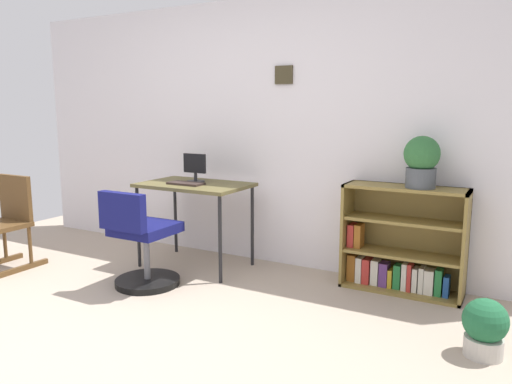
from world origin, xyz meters
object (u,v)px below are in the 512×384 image
object	(u,v)px
potted_plant_on_shelf	(422,161)
keyboard	(186,183)
bookshelf_low	(401,245)
office_chair	(142,245)
potted_plant_floor	(485,327)
desk	(195,190)
rocking_chair	(6,221)
monitor	(195,168)

from	to	relation	value
potted_plant_on_shelf	keyboard	bearing A→B (deg)	-169.99
bookshelf_low	office_chair	bearing A→B (deg)	-152.62
keyboard	bookshelf_low	xyz separation A→B (m)	(1.78, 0.39, -0.41)
office_chair	potted_plant_on_shelf	world-z (taller)	potted_plant_on_shelf
potted_plant_on_shelf	potted_plant_floor	bearing A→B (deg)	-55.46
bookshelf_low	potted_plant_on_shelf	size ratio (longest dim) A/B	2.38
bookshelf_low	desk	bearing A→B (deg)	-170.40
rocking_chair	monitor	bearing A→B (deg)	33.30
keyboard	bookshelf_low	distance (m)	1.87
monitor	bookshelf_low	distance (m)	1.88
keyboard	rocking_chair	world-z (taller)	rocking_chair
monitor	rocking_chair	distance (m)	1.74
potted_plant_on_shelf	desk	bearing A→B (deg)	-172.62
keyboard	desk	bearing A→B (deg)	73.88
office_chair	rocking_chair	bearing A→B (deg)	-171.02
desk	bookshelf_low	world-z (taller)	bookshelf_low
rocking_chair	bookshelf_low	world-z (taller)	bookshelf_low
office_chair	potted_plant_on_shelf	bearing A→B (deg)	24.53
monitor	office_chair	size ratio (longest dim) A/B	0.32
desk	rocking_chair	distance (m)	1.70
keyboard	potted_plant_floor	bearing A→B (deg)	-10.51
desk	rocking_chair	size ratio (longest dim) A/B	1.15
desk	keyboard	bearing A→B (deg)	-106.12
rocking_chair	potted_plant_on_shelf	world-z (taller)	potted_plant_on_shelf
monitor	rocking_chair	bearing A→B (deg)	-146.70
monitor	office_chair	distance (m)	0.88
potted_plant_floor	office_chair	bearing A→B (deg)	-177.83
office_chair	potted_plant_floor	world-z (taller)	office_chair
monitor	bookshelf_low	world-z (taller)	monitor
rocking_chair	potted_plant_floor	xyz separation A→B (m)	(3.86, 0.31, -0.25)
office_chair	keyboard	bearing A→B (deg)	86.51
office_chair	bookshelf_low	bearing A→B (deg)	27.38
desk	monitor	distance (m)	0.20
keyboard	rocking_chair	xyz separation A→B (m)	(-1.41, -0.77, -0.34)
desk	office_chair	bearing A→B (deg)	-95.36
desk	office_chair	size ratio (longest dim) A/B	1.20
monitor	potted_plant_on_shelf	xyz separation A→B (m)	(1.92, 0.18, 0.15)
keyboard	potted_plant_floor	world-z (taller)	keyboard
desk	office_chair	world-z (taller)	office_chair
rocking_chair	potted_plant_floor	distance (m)	3.88
office_chair	rocking_chair	size ratio (longest dim) A/B	0.96
bookshelf_low	potted_plant_floor	xyz separation A→B (m)	(0.67, -0.84, -0.18)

